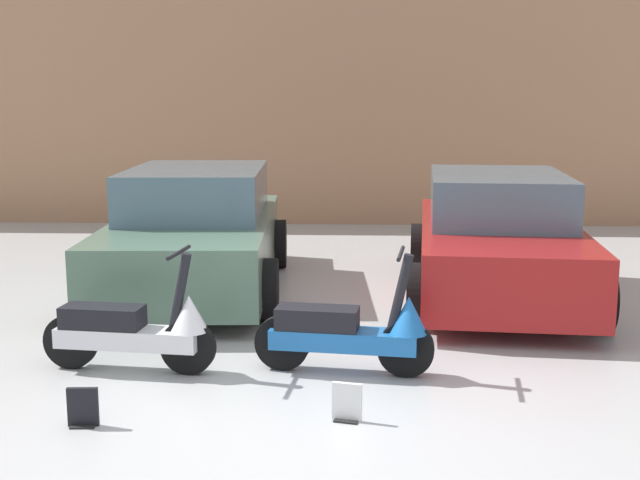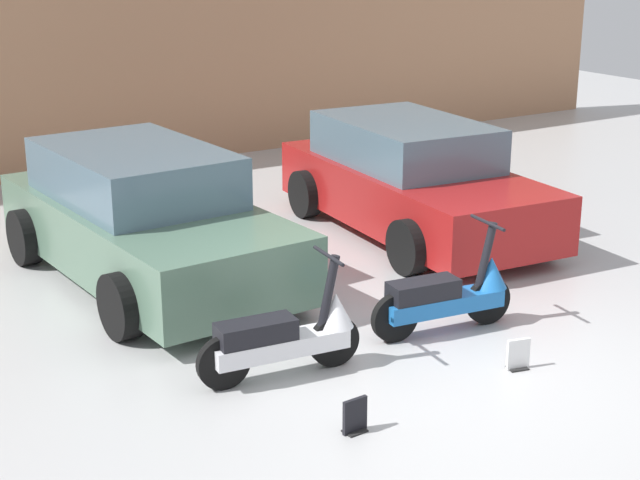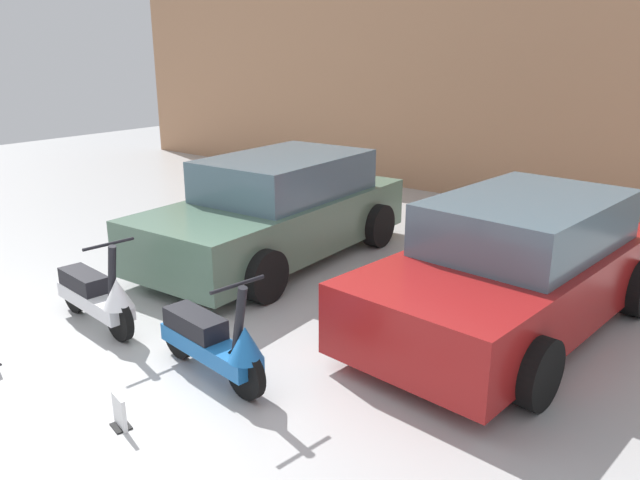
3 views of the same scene
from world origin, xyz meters
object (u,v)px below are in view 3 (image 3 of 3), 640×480
at_px(scooter_front_right, 214,342).
at_px(car_rear_left, 278,210).
at_px(car_rear_center, 516,267).
at_px(placard_near_right_scooter, 120,414).
at_px(scooter_front_left, 97,295).

relative_size(scooter_front_right, car_rear_left, 0.35).
bearing_deg(car_rear_left, car_rear_center, 84.53).
distance_m(car_rear_center, placard_near_right_scooter, 3.88).
distance_m(scooter_front_left, scooter_front_right, 1.67).
bearing_deg(scooter_front_right, car_rear_left, 129.62).
relative_size(car_rear_left, placard_near_right_scooter, 15.48).
height_order(scooter_front_right, placard_near_right_scooter, scooter_front_right).
height_order(car_rear_center, placard_near_right_scooter, car_rear_center).
xyz_separation_m(scooter_front_right, placard_near_right_scooter, (-0.03, -0.92, -0.23)).
bearing_deg(scooter_front_right, placard_near_right_scooter, -84.29).
relative_size(car_rear_center, placard_near_right_scooter, 15.27).
xyz_separation_m(car_rear_left, car_rear_center, (3.28, -0.14, -0.02)).
bearing_deg(scooter_front_left, car_rear_left, 97.40).
xyz_separation_m(scooter_front_left, car_rear_left, (-0.05, 2.75, 0.30)).
bearing_deg(scooter_front_left, scooter_front_right, 6.93).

